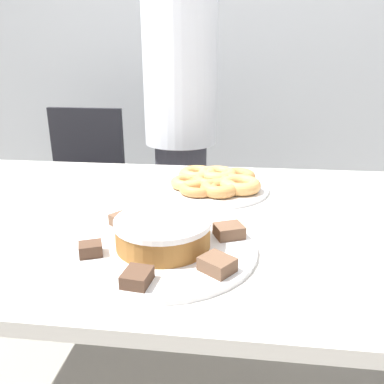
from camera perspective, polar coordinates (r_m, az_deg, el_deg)
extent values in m
cube|color=#B2B7BC|center=(2.48, 4.75, 23.82)|extent=(8.00, 0.05, 2.60)
cube|color=silver|center=(0.99, 0.16, -3.98)|extent=(1.79, 0.93, 0.03)
cylinder|color=silver|center=(1.78, -26.21, -7.91)|extent=(0.06, 0.06, 0.69)
cylinder|color=#383842|center=(1.83, -1.61, -4.11)|extent=(0.24, 0.24, 0.75)
cylinder|color=silver|center=(1.68, -1.84, 17.46)|extent=(0.32, 0.32, 0.59)
cylinder|color=black|center=(2.15, -16.28, -12.20)|extent=(0.44, 0.44, 0.01)
cylinder|color=#262626|center=(2.05, -16.82, -7.22)|extent=(0.06, 0.06, 0.40)
cube|color=black|center=(1.96, -17.43, -1.45)|extent=(0.45, 0.45, 0.04)
cube|color=black|center=(2.08, -15.65, 6.47)|extent=(0.40, 0.04, 0.42)
cylinder|color=white|center=(0.80, -4.37, -8.39)|extent=(0.39, 0.39, 0.01)
cylinder|color=white|center=(1.16, 2.97, 0.63)|extent=(0.35, 0.35, 0.01)
cylinder|color=#9E662D|center=(0.79, -4.42, -6.51)|extent=(0.20, 0.20, 0.05)
cylinder|color=white|center=(0.77, -4.48, -4.50)|extent=(0.20, 0.20, 0.01)
cube|color=brown|center=(0.83, 5.66, -5.90)|extent=(0.08, 0.07, 0.03)
cube|color=#513828|center=(0.92, -1.58, -3.25)|extent=(0.05, 0.05, 0.03)
cube|color=brown|center=(0.90, -10.76, -4.22)|extent=(0.06, 0.06, 0.03)
cube|color=#513828|center=(0.78, -15.19, -8.39)|extent=(0.06, 0.05, 0.03)
cube|color=#513828|center=(0.67, -8.36, -12.73)|extent=(0.05, 0.06, 0.02)
cube|color=brown|center=(0.70, 3.87, -10.93)|extent=(0.08, 0.07, 0.03)
torus|color=#D18E4C|center=(1.15, 2.99, 1.69)|extent=(0.12, 0.12, 0.03)
torus|color=#C68447|center=(1.20, 7.00, 2.37)|extent=(0.11, 0.11, 0.04)
torus|color=tan|center=(1.21, 3.82, 2.58)|extent=(0.13, 0.13, 0.04)
torus|color=tan|center=(1.22, 0.79, 2.72)|extent=(0.12, 0.12, 0.04)
torus|color=tan|center=(1.14, -0.65, 1.47)|extent=(0.11, 0.11, 0.03)
torus|color=#C68447|center=(1.10, 0.99, 0.58)|extent=(0.11, 0.11, 0.03)
torus|color=#D18E4C|center=(1.09, 4.18, 0.56)|extent=(0.11, 0.11, 0.04)
torus|color=tan|center=(1.12, 7.34, 1.05)|extent=(0.12, 0.12, 0.04)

